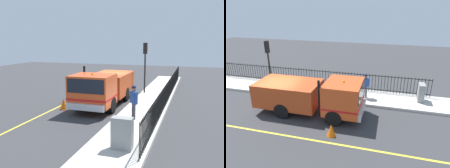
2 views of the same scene
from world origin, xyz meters
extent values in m
plane|color=#38383A|center=(0.00, 0.00, 0.00)|extent=(50.89, 50.89, 0.00)
cube|color=beige|center=(3.00, 0.00, 0.09)|extent=(2.49, 23.13, 0.18)
cube|color=yellow|center=(-2.54, 0.00, 0.00)|extent=(0.12, 20.82, 0.01)
cube|color=#D84C1E|center=(0.11, -4.30, 1.38)|extent=(2.38, 2.11, 1.81)
cube|color=black|center=(0.11, -4.30, 1.78)|extent=(2.19, 2.15, 0.79)
cube|color=#B8411A|center=(0.11, -0.75, 1.21)|extent=(2.38, 3.95, 1.46)
cube|color=silver|center=(0.11, -5.44, 0.63)|extent=(2.26, 0.20, 0.36)
cube|color=red|center=(0.11, -4.30, 0.99)|extent=(2.40, 2.13, 0.12)
cylinder|color=black|center=(1.18, -3.99, 0.48)|extent=(0.30, 0.96, 0.96)
cylinder|color=black|center=(-0.96, -3.99, 0.48)|extent=(0.30, 0.96, 0.96)
cylinder|color=black|center=(1.18, -0.75, 0.48)|extent=(0.30, 0.96, 0.96)
cylinder|color=black|center=(-0.96, -0.75, 0.48)|extent=(0.30, 0.96, 0.96)
sphere|color=orange|center=(0.11, -4.30, 2.34)|extent=(0.12, 0.12, 0.12)
cylinder|color=black|center=(-0.93, -3.15, 1.56)|extent=(0.14, 0.14, 2.17)
cube|color=#264C99|center=(2.81, -5.25, 1.34)|extent=(0.48, 0.54, 0.63)
sphere|color=#997051|center=(2.81, -5.25, 1.78)|extent=(0.23, 0.23, 0.23)
sphere|color=#14193F|center=(2.81, -5.25, 1.86)|extent=(0.22, 0.22, 0.22)
cylinder|color=#3F3F47|center=(2.86, -5.32, 0.60)|extent=(0.13, 0.13, 0.85)
cylinder|color=#3F3F47|center=(2.75, -5.18, 0.60)|extent=(0.13, 0.13, 0.85)
cylinder|color=#264C99|center=(2.98, -5.48, 1.31)|extent=(0.09, 0.09, 0.60)
cylinder|color=#264C99|center=(2.64, -5.03, 1.31)|extent=(0.09, 0.09, 0.60)
cylinder|color=black|center=(4.10, -9.83, 0.87)|extent=(0.04, 0.04, 1.39)
cylinder|color=black|center=(4.10, -9.60, 0.87)|extent=(0.04, 0.04, 1.39)
cylinder|color=black|center=(4.10, -9.36, 0.87)|extent=(0.04, 0.04, 1.39)
cylinder|color=black|center=(4.10, -9.13, 0.87)|extent=(0.04, 0.04, 1.39)
cylinder|color=black|center=(4.10, -8.89, 0.87)|extent=(0.04, 0.04, 1.39)
cylinder|color=black|center=(4.10, -8.66, 0.87)|extent=(0.04, 0.04, 1.39)
cylinder|color=black|center=(4.10, -8.43, 0.87)|extent=(0.04, 0.04, 1.39)
cylinder|color=black|center=(4.10, -8.19, 0.87)|extent=(0.04, 0.04, 1.39)
cylinder|color=black|center=(4.10, -7.96, 0.87)|extent=(0.04, 0.04, 1.39)
cylinder|color=black|center=(4.10, -7.72, 0.87)|extent=(0.04, 0.04, 1.39)
cylinder|color=black|center=(4.10, -7.49, 0.87)|extent=(0.04, 0.04, 1.39)
cylinder|color=black|center=(4.10, -7.26, 0.87)|extent=(0.04, 0.04, 1.39)
cylinder|color=black|center=(4.10, -7.02, 0.87)|extent=(0.04, 0.04, 1.39)
cylinder|color=black|center=(4.10, -6.79, 0.87)|extent=(0.04, 0.04, 1.39)
cylinder|color=black|center=(4.10, -6.55, 0.87)|extent=(0.04, 0.04, 1.39)
cylinder|color=black|center=(4.10, -6.32, 0.87)|extent=(0.04, 0.04, 1.39)
cylinder|color=black|center=(4.10, -6.09, 0.87)|extent=(0.04, 0.04, 1.39)
cylinder|color=black|center=(4.10, -5.85, 0.87)|extent=(0.04, 0.04, 1.39)
cylinder|color=black|center=(4.10, -5.62, 0.87)|extent=(0.04, 0.04, 1.39)
cylinder|color=black|center=(4.10, -5.38, 0.87)|extent=(0.04, 0.04, 1.39)
cylinder|color=black|center=(4.10, -5.15, 0.87)|extent=(0.04, 0.04, 1.39)
cylinder|color=black|center=(4.10, -4.92, 0.87)|extent=(0.04, 0.04, 1.39)
cylinder|color=black|center=(4.10, -4.68, 0.87)|extent=(0.04, 0.04, 1.39)
cylinder|color=black|center=(4.10, -4.45, 0.87)|extent=(0.04, 0.04, 1.39)
cylinder|color=black|center=(4.10, -4.21, 0.87)|extent=(0.04, 0.04, 1.39)
cylinder|color=black|center=(4.10, -3.98, 0.87)|extent=(0.04, 0.04, 1.39)
cylinder|color=black|center=(4.10, -3.74, 0.87)|extent=(0.04, 0.04, 1.39)
cylinder|color=black|center=(4.10, -3.51, 0.87)|extent=(0.04, 0.04, 1.39)
cylinder|color=black|center=(4.10, -3.28, 0.87)|extent=(0.04, 0.04, 1.39)
cylinder|color=black|center=(4.10, -3.04, 0.87)|extent=(0.04, 0.04, 1.39)
cylinder|color=black|center=(4.10, -2.81, 0.87)|extent=(0.04, 0.04, 1.39)
cylinder|color=black|center=(4.10, -2.57, 0.87)|extent=(0.04, 0.04, 1.39)
cylinder|color=black|center=(4.10, -2.34, 0.87)|extent=(0.04, 0.04, 1.39)
cylinder|color=black|center=(4.10, -2.11, 0.87)|extent=(0.04, 0.04, 1.39)
cylinder|color=black|center=(4.10, -1.87, 0.87)|extent=(0.04, 0.04, 1.39)
cylinder|color=black|center=(4.10, -1.64, 0.87)|extent=(0.04, 0.04, 1.39)
cylinder|color=black|center=(4.10, -1.40, 0.87)|extent=(0.04, 0.04, 1.39)
cylinder|color=black|center=(4.10, -1.17, 0.87)|extent=(0.04, 0.04, 1.39)
cylinder|color=black|center=(4.10, -0.94, 0.87)|extent=(0.04, 0.04, 1.39)
cylinder|color=black|center=(4.10, -0.70, 0.87)|extent=(0.04, 0.04, 1.39)
cylinder|color=black|center=(4.10, -0.47, 0.87)|extent=(0.04, 0.04, 1.39)
cylinder|color=black|center=(4.10, -0.23, 0.87)|extent=(0.04, 0.04, 1.39)
cylinder|color=black|center=(4.10, 0.00, 0.87)|extent=(0.04, 0.04, 1.39)
cylinder|color=black|center=(4.10, 0.23, 0.87)|extent=(0.04, 0.04, 1.39)
cylinder|color=black|center=(4.10, 0.47, 0.87)|extent=(0.04, 0.04, 1.39)
cylinder|color=black|center=(4.10, 0.70, 0.87)|extent=(0.04, 0.04, 1.39)
cylinder|color=black|center=(4.10, 0.94, 0.87)|extent=(0.04, 0.04, 1.39)
cylinder|color=black|center=(4.10, 1.17, 0.87)|extent=(0.04, 0.04, 1.39)
cylinder|color=black|center=(4.10, 1.40, 0.87)|extent=(0.04, 0.04, 1.39)
cylinder|color=black|center=(4.10, 1.64, 0.87)|extent=(0.04, 0.04, 1.39)
cylinder|color=black|center=(4.10, 1.87, 0.87)|extent=(0.04, 0.04, 1.39)
cylinder|color=black|center=(4.10, 2.11, 0.87)|extent=(0.04, 0.04, 1.39)
cylinder|color=black|center=(4.10, 2.34, 0.87)|extent=(0.04, 0.04, 1.39)
cylinder|color=black|center=(4.10, 2.57, 0.87)|extent=(0.04, 0.04, 1.39)
cylinder|color=black|center=(4.10, 2.81, 0.87)|extent=(0.04, 0.04, 1.39)
cylinder|color=black|center=(4.10, 3.04, 0.87)|extent=(0.04, 0.04, 1.39)
cylinder|color=black|center=(4.10, 3.28, 0.87)|extent=(0.04, 0.04, 1.39)
cylinder|color=black|center=(4.10, 3.51, 0.87)|extent=(0.04, 0.04, 1.39)
cylinder|color=black|center=(4.10, 3.74, 0.87)|extent=(0.04, 0.04, 1.39)
cylinder|color=black|center=(4.10, 3.98, 0.87)|extent=(0.04, 0.04, 1.39)
cylinder|color=black|center=(4.10, 4.21, 0.87)|extent=(0.04, 0.04, 1.39)
cylinder|color=black|center=(4.10, 4.45, 0.87)|extent=(0.04, 0.04, 1.39)
cylinder|color=black|center=(4.10, 4.68, 0.87)|extent=(0.04, 0.04, 1.39)
cylinder|color=black|center=(4.10, 4.92, 0.87)|extent=(0.04, 0.04, 1.39)
cylinder|color=black|center=(4.10, 5.15, 0.87)|extent=(0.04, 0.04, 1.39)
cylinder|color=black|center=(4.10, 5.38, 0.87)|extent=(0.04, 0.04, 1.39)
cylinder|color=black|center=(4.10, 5.62, 0.87)|extent=(0.04, 0.04, 1.39)
cylinder|color=black|center=(4.10, 5.85, 0.87)|extent=(0.04, 0.04, 1.39)
cylinder|color=black|center=(4.10, 6.09, 0.87)|extent=(0.04, 0.04, 1.39)
cylinder|color=black|center=(4.10, 6.32, 0.87)|extent=(0.04, 0.04, 1.39)
cylinder|color=black|center=(4.10, 6.55, 0.87)|extent=(0.04, 0.04, 1.39)
cylinder|color=black|center=(4.10, 6.79, 0.87)|extent=(0.04, 0.04, 1.39)
cylinder|color=black|center=(4.10, 7.02, 0.87)|extent=(0.04, 0.04, 1.39)
cylinder|color=black|center=(4.10, 7.26, 0.87)|extent=(0.04, 0.04, 1.39)
cylinder|color=black|center=(4.10, 7.49, 0.87)|extent=(0.04, 0.04, 1.39)
cylinder|color=black|center=(4.10, 7.72, 0.87)|extent=(0.04, 0.04, 1.39)
cube|color=black|center=(4.10, 0.00, 1.45)|extent=(0.04, 19.66, 0.04)
cube|color=black|center=(4.10, 0.00, 0.35)|extent=(0.04, 19.66, 0.04)
cylinder|color=black|center=(2.02, 1.75, 2.13)|extent=(0.12, 0.12, 3.89)
cube|color=black|center=(2.02, 1.75, 3.65)|extent=(0.30, 0.21, 0.85)
sphere|color=red|center=(2.02, 1.75, 3.90)|extent=(0.16, 0.16, 0.16)
sphere|color=yellow|center=(2.02, 1.75, 3.65)|extent=(0.16, 0.16, 0.16)
sphere|color=green|center=(2.02, 1.75, 3.39)|extent=(0.16, 0.16, 0.16)
cube|color=gray|center=(3.27, -9.05, 0.80)|extent=(0.80, 0.40, 1.24)
cone|color=orange|center=(-1.93, -4.13, 0.34)|extent=(0.48, 0.48, 0.68)
camera|label=1|loc=(5.75, -17.80, 4.26)|focal=40.72mm
camera|label=2|loc=(-10.38, -6.72, 6.46)|focal=32.14mm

